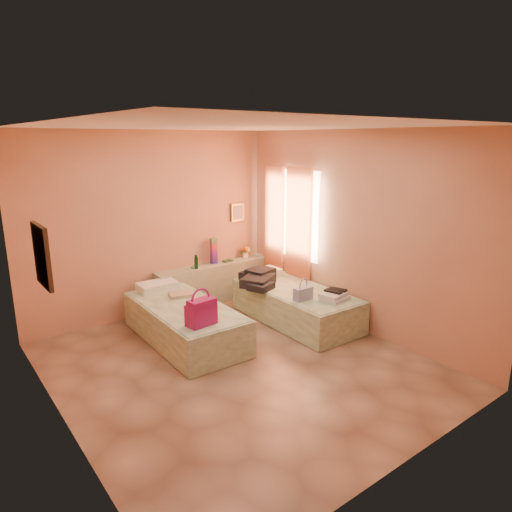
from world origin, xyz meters
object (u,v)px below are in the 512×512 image
Objects in this scene: headboard_ledge at (214,283)px; towel_stack at (335,296)px; blue_handbag at (303,294)px; water_bottle at (196,262)px; flower_vase at (245,251)px; bed_right at (296,305)px; bed_left at (185,323)px; green_book at (228,261)px; magenta_handbag at (201,312)px.

towel_stack is at bearing -73.43° from headboard_ledge.
water_bottle is at bearing 109.57° from blue_handbag.
bed_right is at bearing -95.95° from flower_vase.
bed_left is 7.20× the size of blue_handbag.
flower_vase is 0.70× the size of towel_stack.
headboard_ledge is 5.86× the size of towel_stack.
bed_left is 1.36m from water_bottle.
headboard_ledge is at bearing -176.93° from flower_vase.
towel_stack is (0.35, -2.13, -0.11)m from green_book.
headboard_ledge is 1.56m from bed_right.
flower_vase is at bearing 85.70° from bed_right.
water_bottle reaches higher than magenta_handbag.
water_bottle is (0.77, 1.00, 0.51)m from bed_left.
flower_vase is at bearing 3.07° from headboard_ledge.
bed_left is at bearing -151.80° from green_book.
bed_left is at bearing 148.53° from towel_stack.
green_book is (0.28, -0.01, 0.34)m from headboard_ledge.
green_book is 1.85m from blue_handbag.
towel_stack is (0.63, -2.13, 0.23)m from headboard_ledge.
flower_vase is at bearing -2.00° from green_book.
water_bottle reaches higher than bed_left.
bed_right is at bearing -70.25° from headboard_ledge.
flower_vase is at bearing 36.45° from magenta_handbag.
green_book reaches higher than bed_right.
green_book is at bearing 38.01° from bed_left.
water_bottle reaches higher than green_book.
water_bottle is at bearing -175.00° from flower_vase.
water_bottle is 0.79× the size of blue_handbag.
flower_vase reaches higher than water_bottle.
towel_stack is at bearing -29.83° from bed_left.
blue_handbag is at bearing -118.88° from bed_right.
magenta_handbag is 1.96m from towel_stack.
headboard_ledge is at bearing 44.46° from bed_left.
headboard_ledge is 12.98× the size of green_book.
water_bottle is 1.95m from magenta_handbag.
magenta_handbag is 1.58m from blue_handbag.
bed_right is 8.16× the size of flower_vase.
bed_left and bed_right have the same top height.
blue_handbag is at bearing -101.63° from flower_vase.
towel_stack is (1.77, -1.08, 0.30)m from bed_left.
bed_left is 1.00× the size of bed_right.
bed_right is 9.15× the size of water_bottle.
towel_stack is (-0.05, -2.17, -0.22)m from flower_vase.
bed_left is 0.84m from magenta_handbag.
blue_handbag is at bearing -97.94° from green_book.
blue_handbag reaches higher than bed_right.
headboard_ledge is 2.21m from magenta_handbag.
bed_left is at bearing 72.00° from magenta_handbag.
bed_right is (0.52, -1.46, -0.08)m from headboard_ledge.
blue_handbag reaches higher than towel_stack.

